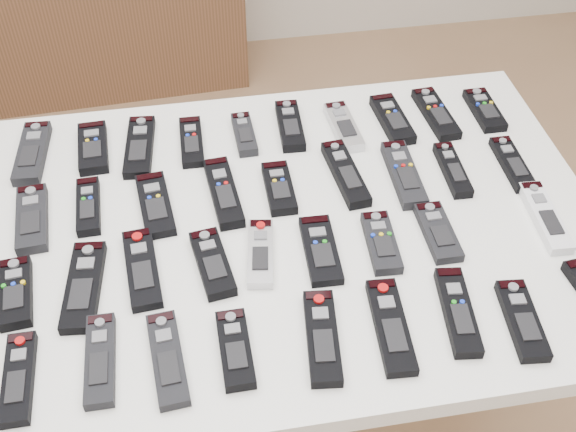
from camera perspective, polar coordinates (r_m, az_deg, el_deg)
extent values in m
cube|color=white|center=(1.44, 0.00, -1.13)|extent=(1.25, 0.88, 0.04)
cylinder|color=beige|center=(2.02, -17.97, -3.10)|extent=(0.04, 0.04, 0.74)
cylinder|color=beige|center=(2.11, 13.52, 0.67)|extent=(0.04, 0.04, 0.74)
cube|color=#4D341F|center=(3.13, -17.65, 15.41)|extent=(1.47, 0.46, 0.72)
cube|color=black|center=(1.66, -19.55, 4.73)|extent=(0.07, 0.20, 0.02)
cube|color=black|center=(1.64, -15.15, 5.22)|extent=(0.07, 0.16, 0.02)
cube|color=black|center=(1.62, -11.65, 5.39)|extent=(0.08, 0.20, 0.02)
cube|color=black|center=(1.62, -7.63, 5.83)|extent=(0.05, 0.16, 0.02)
cube|color=black|center=(1.62, -3.47, 6.46)|extent=(0.05, 0.14, 0.02)
cube|color=black|center=(1.64, 0.16, 7.15)|extent=(0.06, 0.17, 0.02)
cube|color=#B7B7BC|center=(1.65, 4.41, 7.04)|extent=(0.06, 0.17, 0.02)
cube|color=black|center=(1.68, 8.24, 7.56)|extent=(0.07, 0.17, 0.02)
cube|color=black|center=(1.72, 11.60, 7.93)|extent=(0.06, 0.19, 0.02)
cube|color=black|center=(1.76, 15.27, 8.08)|extent=(0.05, 0.15, 0.02)
cube|color=black|center=(1.51, -19.57, -0.19)|extent=(0.07, 0.18, 0.02)
cube|color=black|center=(1.50, -15.50, 0.75)|extent=(0.05, 0.16, 0.02)
cube|color=black|center=(1.47, -10.45, 0.88)|extent=(0.08, 0.18, 0.02)
cube|color=black|center=(1.48, -5.11, 1.86)|extent=(0.07, 0.20, 0.02)
cube|color=black|center=(1.49, -0.70, 2.23)|extent=(0.06, 0.15, 0.02)
cube|color=black|center=(1.52, 4.57, 3.36)|extent=(0.07, 0.20, 0.02)
cube|color=black|center=(1.54, 9.13, 3.29)|extent=(0.06, 0.20, 0.02)
cube|color=black|center=(1.57, 12.87, 3.58)|extent=(0.05, 0.16, 0.02)
cube|color=black|center=(1.62, 17.30, 3.96)|extent=(0.05, 0.17, 0.02)
cube|color=black|center=(1.38, -20.73, -5.70)|extent=(0.07, 0.16, 0.02)
cube|color=black|center=(1.36, -15.83, -5.35)|extent=(0.08, 0.21, 0.02)
cube|color=black|center=(1.36, -11.46, -4.10)|extent=(0.07, 0.19, 0.02)
cube|color=black|center=(1.35, -5.98, -3.74)|extent=(0.08, 0.17, 0.02)
cube|color=#B7B7BC|center=(1.36, -2.19, -2.96)|extent=(0.07, 0.17, 0.02)
cube|color=black|center=(1.37, 2.59, -2.70)|extent=(0.07, 0.17, 0.02)
cube|color=black|center=(1.39, 7.38, -2.09)|extent=(0.06, 0.15, 0.02)
cube|color=black|center=(1.43, 11.77, -1.26)|extent=(0.05, 0.15, 0.02)
cube|color=silver|center=(1.51, 19.66, -0.07)|extent=(0.06, 0.19, 0.02)
cube|color=black|center=(1.27, -20.52, -11.90)|extent=(0.05, 0.17, 0.02)
cube|color=black|center=(1.25, -14.62, -10.94)|extent=(0.05, 0.18, 0.02)
cube|color=black|center=(1.23, -9.49, -11.08)|extent=(0.07, 0.19, 0.02)
cube|color=black|center=(1.22, -4.19, -10.46)|extent=(0.05, 0.15, 0.02)
cube|color=black|center=(1.24, 2.73, -9.55)|extent=(0.07, 0.19, 0.02)
cube|color=black|center=(1.26, 8.13, -8.61)|extent=(0.07, 0.20, 0.02)
cube|color=black|center=(1.30, 13.27, -7.35)|extent=(0.07, 0.19, 0.02)
cube|color=black|center=(1.32, 18.02, -7.82)|extent=(0.07, 0.17, 0.02)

